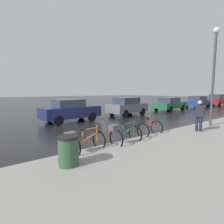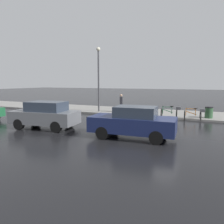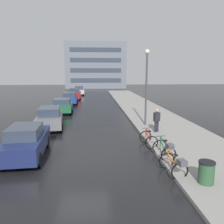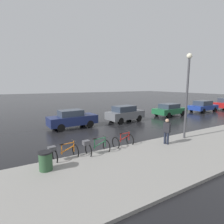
% 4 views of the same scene
% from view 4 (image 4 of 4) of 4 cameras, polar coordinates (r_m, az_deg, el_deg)
% --- Properties ---
extents(ground_plane, '(140.00, 140.00, 0.00)m').
position_cam_4_polar(ground_plane, '(13.21, -11.61, -7.85)').
color(ground_plane, black).
extents(bicycle_nearest, '(0.88, 1.46, 0.97)m').
position_cam_4_polar(bicycle_nearest, '(9.15, -15.84, -12.45)').
color(bicycle_nearest, black).
rests_on(bicycle_nearest, ground).
extents(bicycle_second, '(0.84, 1.47, 0.98)m').
position_cam_4_polar(bicycle_second, '(9.52, -5.46, -11.17)').
color(bicycle_second, black).
rests_on(bicycle_second, ground).
extents(bicycle_third, '(0.83, 1.20, 0.95)m').
position_cam_4_polar(bicycle_third, '(10.72, 3.64, -9.38)').
color(bicycle_third, black).
rests_on(bicycle_third, ground).
extents(car_navy, '(1.98, 4.32, 1.60)m').
position_cam_4_polar(car_navy, '(15.73, -12.83, -2.16)').
color(car_navy, navy).
rests_on(car_navy, ground).
extents(car_grey, '(2.21, 4.18, 1.63)m').
position_cam_4_polar(car_grey, '(18.07, 4.25, -0.47)').
color(car_grey, slate).
rests_on(car_grey, ground).
extents(car_green, '(2.18, 4.36, 1.49)m').
position_cam_4_polar(car_green, '(22.46, 18.32, 0.77)').
color(car_green, '#1E6038').
rests_on(car_green, ground).
extents(car_blue, '(2.08, 4.44, 1.56)m').
position_cam_4_polar(car_blue, '(27.74, 27.59, 1.73)').
color(car_blue, navy).
rests_on(car_blue, ground).
extents(pedestrian, '(0.46, 0.36, 1.72)m').
position_cam_4_polar(pedestrian, '(11.24, 17.43, -5.89)').
color(pedestrian, '#1E2333').
rests_on(pedestrian, ground).
extents(streetlamp, '(0.35, 0.35, 5.77)m').
position_cam_4_polar(streetlamp, '(12.65, 23.39, 7.19)').
color(streetlamp, '#424247').
rests_on(streetlamp, ground).
extents(trash_bin, '(0.58, 0.58, 0.96)m').
position_cam_4_polar(trash_bin, '(8.26, -20.83, -15.11)').
color(trash_bin, '#2D5133').
rests_on(trash_bin, ground).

